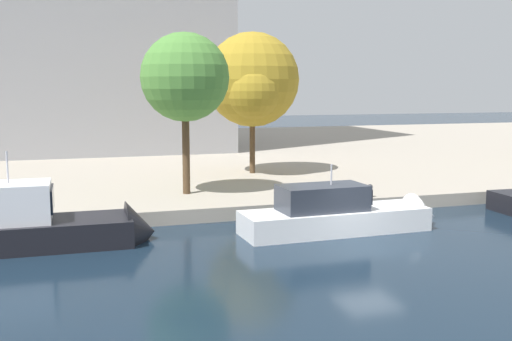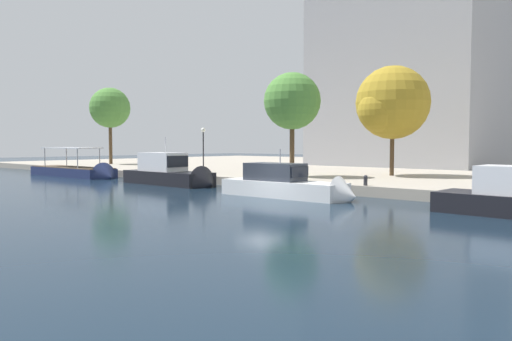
{
  "view_description": "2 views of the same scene",
  "coord_description": "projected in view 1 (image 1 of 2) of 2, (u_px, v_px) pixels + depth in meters",
  "views": [
    {
      "loc": [
        -11.76,
        -21.88,
        6.52
      ],
      "look_at": [
        -2.7,
        7.06,
        2.33
      ],
      "focal_mm": 42.43,
      "sensor_mm": 36.0,
      "label": 1
    },
    {
      "loc": [
        19.09,
        -22.0,
        3.44
      ],
      "look_at": [
        -3.46,
        3.49,
        1.58
      ],
      "focal_mm": 33.9,
      "sensor_mm": 36.0,
      "label": 2
    }
  ],
  "objects": [
    {
      "name": "motor_yacht_2",
      "position": [
        346.0,
        217.0,
        27.52
      ],
      "size": [
        9.68,
        2.75,
        3.93
      ],
      "rotation": [
        0.0,
        0.0,
        0.03
      ],
      "color": "white",
      "rests_on": "ground_plane"
    },
    {
      "name": "tree_2",
      "position": [
        187.0,
        76.0,
        32.44
      ],
      "size": [
        4.78,
        4.78,
        8.73
      ],
      "color": "#4C3823",
      "rests_on": "dock_promenade"
    },
    {
      "name": "ground_plane",
      "position": [
        369.0,
        246.0,
        25.06
      ],
      "size": [
        220.0,
        220.0,
        0.0
      ],
      "primitive_type": "plane",
      "color": "#142333"
    },
    {
      "name": "tree_3",
      "position": [
        253.0,
        83.0,
        40.24
      ],
      "size": [
        6.31,
        6.56,
        9.46
      ],
      "color": "#4C3823",
      "rests_on": "dock_promenade"
    },
    {
      "name": "mooring_bollard_1",
      "position": [
        370.0,
        190.0,
        32.12
      ],
      "size": [
        0.28,
        0.28,
        0.7
      ],
      "color": "#2D2D33",
      "rests_on": "dock_promenade"
    },
    {
      "name": "motor_yacht_1",
      "position": [
        31.0,
        230.0,
        24.63
      ],
      "size": [
        10.12,
        2.95,
        5.02
      ],
      "rotation": [
        0.0,
        0.0,
        -0.01
      ],
      "color": "black",
      "rests_on": "ground_plane"
    },
    {
      "name": "dock_promenade",
      "position": [
        199.0,
        153.0,
        56.79
      ],
      "size": [
        120.0,
        55.0,
        0.71
      ],
      "primitive_type": "cube",
      "color": "#A39989",
      "rests_on": "ground_plane"
    }
  ]
}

